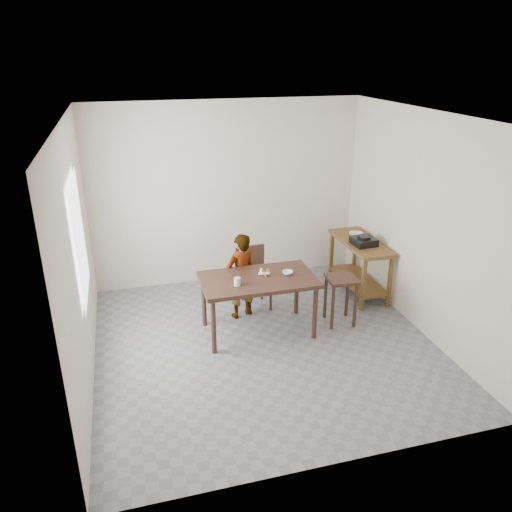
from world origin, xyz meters
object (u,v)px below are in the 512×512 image
object	(u,v)px
child	(241,276)
stool	(340,300)
dining_table	(258,305)
dining_chair	(254,279)
prep_counter	(359,267)

from	to	relation	value
child	stool	distance (m)	1.33
dining_table	dining_chair	bearing A→B (deg)	78.74
dining_table	dining_chair	xyz separation A→B (m)	(0.13, 0.65, 0.05)
prep_counter	dining_chair	distance (m)	1.59
prep_counter	child	size ratio (longest dim) A/B	1.03
dining_table	dining_chair	world-z (taller)	dining_chair
dining_chair	stool	size ratio (longest dim) A/B	1.30
dining_chair	dining_table	bearing A→B (deg)	-105.75
stool	prep_counter	bearing A→B (deg)	50.24
prep_counter	child	bearing A→B (deg)	-172.41
prep_counter	stool	distance (m)	0.99
dining_table	dining_chair	size ratio (longest dim) A/B	1.66
dining_table	stool	size ratio (longest dim) A/B	2.16
dining_table	stool	bearing A→B (deg)	-3.02
dining_chair	prep_counter	bearing A→B (deg)	-2.78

